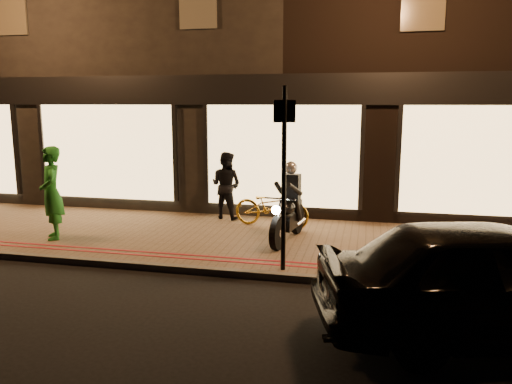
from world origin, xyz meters
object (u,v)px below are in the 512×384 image
(bicycle_gold, at_px, (271,207))
(person_green, at_px, (52,193))
(motorcycle, at_px, (289,210))
(parked_car, at_px, (497,279))
(sign_post, at_px, (284,169))

(bicycle_gold, height_order, person_green, person_green)
(person_green, bearing_deg, motorcycle, 64.10)
(motorcycle, xyz_separation_m, parked_car, (3.09, -3.36, 0.01))
(motorcycle, height_order, sign_post, sign_post)
(sign_post, bearing_deg, motorcycle, 96.21)
(motorcycle, relative_size, sign_post, 0.65)
(sign_post, bearing_deg, parked_car, -28.50)
(parked_car, bearing_deg, sign_post, 46.77)
(person_green, distance_m, parked_car, 8.16)
(person_green, bearing_deg, parked_car, 35.66)
(person_green, xyz_separation_m, parked_car, (7.78, -2.45, -0.31))
(sign_post, height_order, bicycle_gold, sign_post)
(sign_post, relative_size, parked_car, 0.69)
(motorcycle, relative_size, person_green, 1.03)
(parked_car, bearing_deg, person_green, 57.79)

